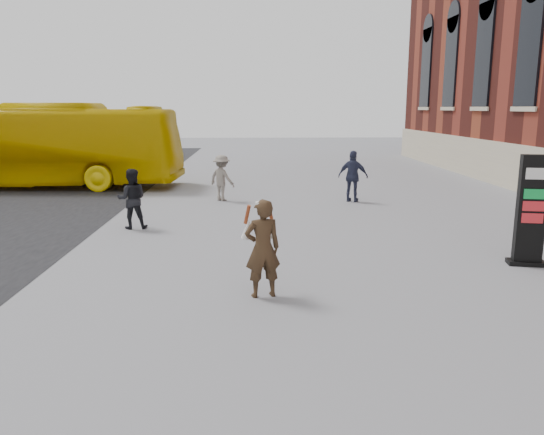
{
  "coord_description": "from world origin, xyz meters",
  "views": [
    {
      "loc": [
        -0.83,
        -8.16,
        3.2
      ],
      "look_at": [
        -0.48,
        1.54,
        1.18
      ],
      "focal_mm": 35.0,
      "sensor_mm": 36.0,
      "label": 1
    }
  ],
  "objects_px": {
    "info_pylon": "(531,211)",
    "bus": "(29,145)",
    "pedestrian_c": "(353,176)",
    "pedestrian_b": "(222,178)",
    "pedestrian_a": "(132,199)",
    "woman": "(262,247)"
  },
  "relations": [
    {
      "from": "info_pylon",
      "to": "bus",
      "type": "relative_size",
      "value": 0.19
    },
    {
      "from": "bus",
      "to": "pedestrian_c",
      "type": "height_order",
      "value": "bus"
    },
    {
      "from": "bus",
      "to": "pedestrian_b",
      "type": "xyz_separation_m",
      "value": [
        8.02,
        -3.58,
        -0.9
      ]
    },
    {
      "from": "bus",
      "to": "pedestrian_b",
      "type": "relative_size",
      "value": 7.61
    },
    {
      "from": "pedestrian_b",
      "to": "pedestrian_a",
      "type": "bearing_deg",
      "value": 102.42
    },
    {
      "from": "bus",
      "to": "pedestrian_c",
      "type": "relative_size",
      "value": 6.89
    },
    {
      "from": "info_pylon",
      "to": "pedestrian_b",
      "type": "distance_m",
      "value": 10.48
    },
    {
      "from": "info_pylon",
      "to": "pedestrian_b",
      "type": "relative_size",
      "value": 1.43
    },
    {
      "from": "bus",
      "to": "pedestrian_a",
      "type": "xyz_separation_m",
      "value": [
        5.86,
        -7.89,
        -0.89
      ]
    },
    {
      "from": "pedestrian_b",
      "to": "bus",
      "type": "bearing_deg",
      "value": 15.03
    },
    {
      "from": "info_pylon",
      "to": "pedestrian_a",
      "type": "height_order",
      "value": "info_pylon"
    },
    {
      "from": "pedestrian_a",
      "to": "pedestrian_b",
      "type": "relative_size",
      "value": 1.01
    },
    {
      "from": "info_pylon",
      "to": "pedestrian_c",
      "type": "height_order",
      "value": "info_pylon"
    },
    {
      "from": "pedestrian_a",
      "to": "pedestrian_c",
      "type": "relative_size",
      "value": 0.91
    },
    {
      "from": "info_pylon",
      "to": "bus",
      "type": "distance_m",
      "value": 18.79
    },
    {
      "from": "pedestrian_a",
      "to": "pedestrian_c",
      "type": "bearing_deg",
      "value": -157.71
    },
    {
      "from": "info_pylon",
      "to": "woman",
      "type": "distance_m",
      "value": 5.76
    },
    {
      "from": "info_pylon",
      "to": "pedestrian_b",
      "type": "bearing_deg",
      "value": 141.55
    },
    {
      "from": "info_pylon",
      "to": "bus",
      "type": "height_order",
      "value": "bus"
    },
    {
      "from": "pedestrian_c",
      "to": "pedestrian_a",
      "type": "bearing_deg",
      "value": 54.5
    },
    {
      "from": "pedestrian_a",
      "to": "pedestrian_c",
      "type": "distance_m",
      "value": 7.75
    },
    {
      "from": "info_pylon",
      "to": "woman",
      "type": "xyz_separation_m",
      "value": [
        -5.5,
        -1.68,
        -0.26
      ]
    }
  ]
}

